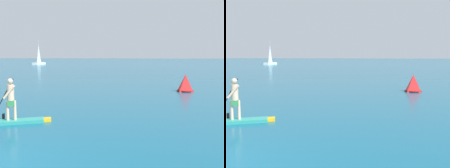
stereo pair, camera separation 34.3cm
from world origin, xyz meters
The scene contains 3 objects.
paddleboarder_mid_center centered at (-1.13, 4.52, 0.37)m, with size 2.79×1.52×1.78m.
race_marker_buoy centered at (6.63, 15.05, 0.56)m, with size 1.41×1.41×1.25m.
sailboat_left_horizon centered at (-27.52, 65.76, 0.83)m, with size 1.55×5.72×6.76m.
Camera 1 is at (4.31, -4.94, 2.65)m, focal length 42.67 mm.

